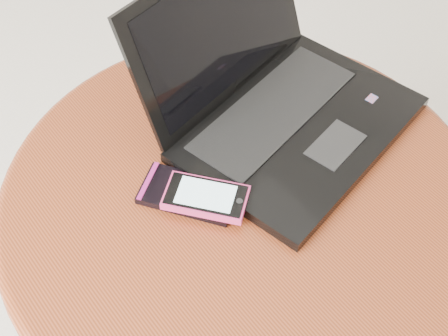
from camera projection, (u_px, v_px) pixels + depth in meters
table at (241, 236)px, 0.96m from camera, size 0.68×0.68×0.54m
laptop at (276, 100)px, 0.92m from camera, size 0.39×0.37×0.21m
phone_black at (188, 194)px, 0.86m from camera, size 0.13×0.14×0.01m
phone_pink at (206, 197)px, 0.84m from camera, size 0.11×0.12×0.01m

